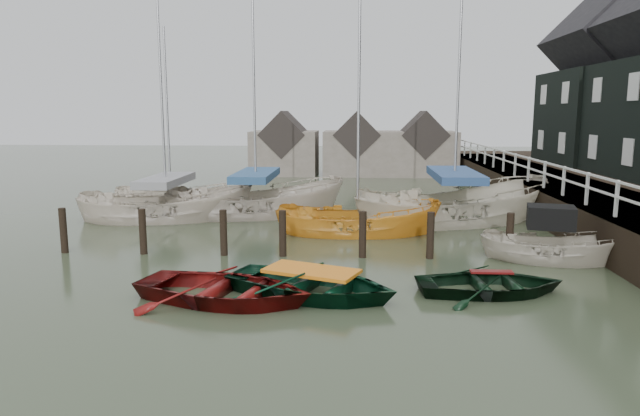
# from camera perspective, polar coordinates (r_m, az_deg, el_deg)

# --- Properties ---
(ground) EXTENTS (120.00, 120.00, 0.00)m
(ground) POSITION_cam_1_polar(r_m,az_deg,el_deg) (14.34, -0.47, -7.88)
(ground) COLOR #2E3823
(ground) RESTS_ON ground
(pier) EXTENTS (3.04, 32.00, 2.70)m
(pier) POSITION_cam_1_polar(r_m,az_deg,el_deg) (25.37, 23.16, 0.66)
(pier) COLOR black
(pier) RESTS_ON ground
(mooring_pilings) EXTENTS (13.72, 0.22, 1.80)m
(mooring_pilings) POSITION_cam_1_polar(r_m,az_deg,el_deg) (17.20, -3.47, -3.21)
(mooring_pilings) COLOR black
(mooring_pilings) RESTS_ON ground
(far_sheds) EXTENTS (14.00, 4.08, 4.39)m
(far_sheds) POSITION_cam_1_polar(r_m,az_deg,el_deg) (39.72, 3.44, 6.03)
(far_sheds) COLOR #665B51
(far_sheds) RESTS_ON ground
(rowboat_red) EXTENTS (4.83, 3.98, 0.87)m
(rowboat_red) POSITION_cam_1_polar(r_m,az_deg,el_deg) (13.46, -9.50, -9.18)
(rowboat_red) COLOR #5F0F0D
(rowboat_red) RESTS_ON ground
(rowboat_green) EXTENTS (4.98, 4.31, 0.87)m
(rowboat_green) POSITION_cam_1_polar(r_m,az_deg,el_deg) (13.64, -0.85, -8.80)
(rowboat_green) COLOR black
(rowboat_green) RESTS_ON ground
(rowboat_dkgreen) EXTENTS (3.74, 2.84, 0.73)m
(rowboat_dkgreen) POSITION_cam_1_polar(r_m,az_deg,el_deg) (14.45, 16.67, -8.16)
(rowboat_dkgreen) COLOR black
(rowboat_dkgreen) RESTS_ON ground
(motorboat) EXTENTS (4.22, 2.41, 2.38)m
(motorboat) POSITION_cam_1_polar(r_m,az_deg,el_deg) (17.92, 22.03, -4.67)
(motorboat) COLOR beige
(motorboat) RESTS_ON ground
(sailboat_a) EXTENTS (7.34, 4.03, 12.29)m
(sailboat_a) POSITION_cam_1_polar(r_m,az_deg,el_deg) (23.94, -15.05, -0.96)
(sailboat_a) COLOR beige
(sailboat_a) RESTS_ON ground
(sailboat_b) EXTENTS (7.94, 4.57, 12.77)m
(sailboat_b) POSITION_cam_1_polar(r_m,az_deg,el_deg) (24.10, -6.38, -0.62)
(sailboat_b) COLOR beige
(sailboat_b) RESTS_ON ground
(sailboat_c) EXTENTS (5.94, 2.31, 9.83)m
(sailboat_c) POSITION_cam_1_polar(r_m,az_deg,el_deg) (20.51, 3.75, -2.51)
(sailboat_c) COLOR orange
(sailboat_c) RESTS_ON ground
(sailboat_d) EXTENTS (8.85, 5.64, 12.73)m
(sailboat_d) POSITION_cam_1_polar(r_m,az_deg,el_deg) (23.13, 13.16, -1.25)
(sailboat_d) COLOR beige
(sailboat_d) RESTS_ON ground
(sailboat_e) EXTENTS (5.57, 2.53, 9.02)m
(sailboat_e) POSITION_cam_1_polar(r_m,az_deg,el_deg) (26.81, -14.64, 0.16)
(sailboat_e) COLOR beige
(sailboat_e) RESTS_ON ground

